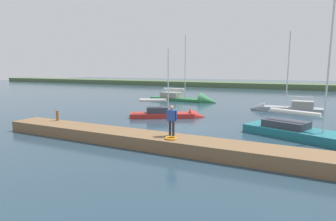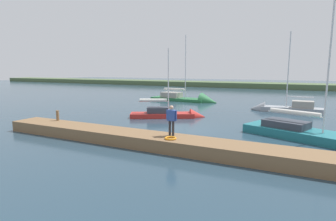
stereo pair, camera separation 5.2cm
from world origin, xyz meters
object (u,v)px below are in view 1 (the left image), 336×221
Objects in this scene: mooring_post_near at (57,115)px; sailboat_outer_mooring at (282,109)px; life_ring_buoy at (171,138)px; sailboat_inner_slip at (332,141)px; person_on_dock at (172,118)px; sailboat_behind_pier at (172,116)px; sailboat_near_dock at (190,100)px.

mooring_post_near is 22.17m from sailboat_outer_mooring.
life_ring_buoy is 9.97m from sailboat_inner_slip.
person_on_dock reaches higher than life_ring_buoy.
sailboat_behind_pier is at bearing -121.65° from mooring_post_near.
person_on_dock reaches higher than mooring_post_near.
sailboat_behind_pier is 0.79× the size of sailboat_outer_mooring.
life_ring_buoy is 10.72m from sailboat_behind_pier.
sailboat_behind_pier is at bearing -64.72° from life_ring_buoy.
sailboat_near_dock is at bearing -161.63° from person_on_dock.
sailboat_inner_slip is at bearing -40.49° from sailboat_near_dock.
sailboat_outer_mooring is 0.82× the size of sailboat_inner_slip.
sailboat_near_dock is at bearing 76.21° from sailboat_behind_pier.
sailboat_behind_pier is at bearing -175.95° from sailboat_inner_slip.
sailboat_inner_slip is at bearing 120.61° from person_on_dock.
sailboat_near_dock reaches higher than mooring_post_near.
person_on_dock is at bearing 177.60° from mooring_post_near.
mooring_post_near is at bearing -93.17° from person_on_dock.
sailboat_behind_pier is 0.65× the size of sailboat_inner_slip.
sailboat_near_dock is at bearing -20.58° from sailboat_outer_mooring.
person_on_dock is (4.72, 17.34, 1.49)m from sailboat_outer_mooring.
life_ring_buoy is (-9.84, 1.12, -0.33)m from mooring_post_near.
sailboat_behind_pier is 4.09× the size of person_on_dock.
life_ring_buoy is at bearing -65.24° from sailboat_near_dock.
sailboat_near_dock is (12.17, -4.15, -0.08)m from sailboat_outer_mooring.
life_ring_buoy is at bearing -123.19° from sailboat_inner_slip.
sailboat_outer_mooring is 12.86m from sailboat_near_dock.
sailboat_outer_mooring is at bearing 15.00° from sailboat_behind_pier.
sailboat_inner_slip is (-8.07, -5.82, -0.58)m from life_ring_buoy.
sailboat_outer_mooring is 5.18× the size of person_on_dock.
life_ring_buoy is 0.38× the size of person_on_dock.
sailboat_inner_slip reaches higher than life_ring_buoy.
mooring_post_near is 0.07× the size of sailboat_inner_slip.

